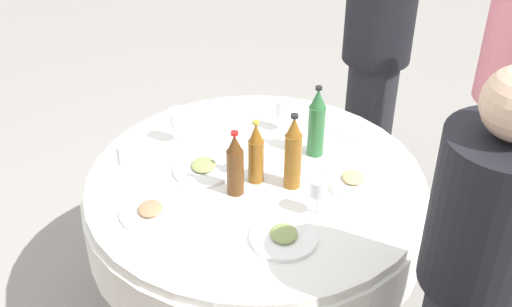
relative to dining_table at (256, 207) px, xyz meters
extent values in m
cylinder|color=white|center=(0.00, 0.00, 0.13)|extent=(1.34, 1.34, 0.04)
cylinder|color=white|center=(0.00, 0.00, 0.00)|extent=(1.37, 1.37, 0.22)
cylinder|color=slate|center=(0.00, 0.00, -0.35)|extent=(0.14, 0.14, 0.48)
cylinder|color=slate|center=(0.00, 0.00, -0.58)|extent=(0.56, 0.56, 0.03)
cylinder|color=#2D6B38|center=(-0.17, 0.24, 0.26)|extent=(0.07, 0.07, 0.22)
cone|color=#2D6B38|center=(-0.17, 0.24, 0.41)|extent=(0.06, 0.06, 0.08)
cylinder|color=black|center=(-0.17, 0.24, 0.46)|extent=(0.03, 0.03, 0.01)
cylinder|color=#8C5619|center=(0.05, 0.14, 0.26)|extent=(0.07, 0.07, 0.23)
cone|color=#8C5619|center=(0.05, 0.14, 0.42)|extent=(0.06, 0.06, 0.08)
cylinder|color=black|center=(0.05, 0.14, 0.46)|extent=(0.03, 0.03, 0.01)
cylinder|color=#593314|center=(0.09, -0.08, 0.24)|extent=(0.07, 0.07, 0.19)
cone|color=#593314|center=(0.09, -0.08, 0.37)|extent=(0.06, 0.06, 0.07)
cylinder|color=red|center=(0.09, -0.08, 0.42)|extent=(0.03, 0.03, 0.01)
cylinder|color=#8C5619|center=(0.01, 0.00, 0.24)|extent=(0.06, 0.06, 0.18)
cone|color=#8C5619|center=(0.01, 0.00, 0.37)|extent=(0.05, 0.05, 0.08)
cylinder|color=gold|center=(0.01, 0.00, 0.42)|extent=(0.02, 0.02, 0.01)
cylinder|color=white|center=(0.22, 0.22, 0.15)|extent=(0.06, 0.06, 0.00)
cylinder|color=white|center=(0.22, 0.22, 0.19)|extent=(0.01, 0.01, 0.08)
cylinder|color=white|center=(0.22, 0.22, 0.27)|extent=(0.06, 0.06, 0.07)
cylinder|color=gold|center=(0.22, 0.22, 0.25)|extent=(0.05, 0.05, 0.03)
cylinder|color=white|center=(-0.26, -0.33, 0.15)|extent=(0.06, 0.06, 0.00)
cylinder|color=white|center=(-0.26, -0.33, 0.19)|extent=(0.01, 0.01, 0.08)
cylinder|color=white|center=(-0.26, -0.33, 0.27)|extent=(0.07, 0.07, 0.07)
cylinder|color=white|center=(-0.36, 0.11, 0.15)|extent=(0.06, 0.06, 0.00)
cylinder|color=white|center=(-0.36, 0.11, 0.19)|extent=(0.01, 0.01, 0.07)
cylinder|color=white|center=(-0.36, 0.11, 0.26)|extent=(0.06, 0.06, 0.08)
cylinder|color=maroon|center=(-0.36, 0.11, 0.24)|extent=(0.05, 0.05, 0.03)
cylinder|color=white|center=(-0.05, -0.21, 0.16)|extent=(0.25, 0.25, 0.02)
ellipsoid|color=#8C9E59|center=(-0.05, -0.21, 0.17)|extent=(0.11, 0.10, 0.02)
cylinder|color=white|center=(0.36, 0.10, 0.16)|extent=(0.24, 0.24, 0.02)
ellipsoid|color=#8C9E59|center=(0.36, 0.10, 0.17)|extent=(0.11, 0.10, 0.02)
cylinder|color=white|center=(0.23, -0.38, 0.16)|extent=(0.23, 0.23, 0.02)
ellipsoid|color=tan|center=(0.23, -0.38, 0.17)|extent=(0.10, 0.09, 0.02)
cylinder|color=white|center=(0.03, 0.38, 0.16)|extent=(0.21, 0.21, 0.02)
ellipsoid|color=tan|center=(0.03, 0.38, 0.17)|extent=(0.10, 0.09, 0.02)
cube|color=silver|center=(-0.31, 0.38, 0.15)|extent=(0.14, 0.14, 0.00)
cube|color=white|center=(-0.15, -0.50, 0.16)|extent=(0.15, 0.15, 0.02)
cylinder|color=#26262B|center=(-0.91, 0.60, -0.18)|extent=(0.26, 0.26, 0.82)
cylinder|color=black|center=(-0.91, 0.60, 0.48)|extent=(0.34, 0.34, 0.51)
cylinder|color=#26262B|center=(-0.38, 1.10, -0.15)|extent=(0.26, 0.26, 0.89)
cylinder|color=black|center=(0.67, 0.66, 0.52)|extent=(0.34, 0.34, 0.50)
camera|label=1|loc=(2.05, 0.01, 1.66)|focal=45.29mm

